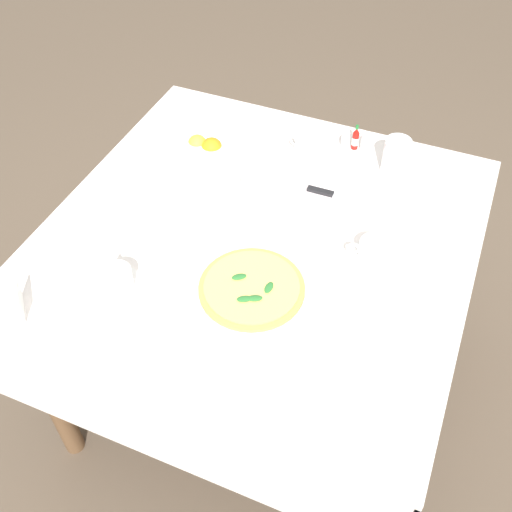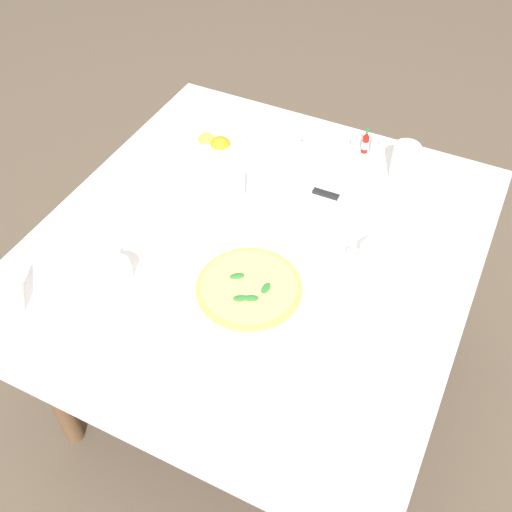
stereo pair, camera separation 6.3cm
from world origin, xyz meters
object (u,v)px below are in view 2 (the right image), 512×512
object	(u,v)px
salt_shaker	(375,146)
napkin_folded	(342,203)
coffee_cup_near_left	(316,151)
pepper_shaker	(355,145)
water_glass_left_edge	(404,164)
pizza_plate	(249,291)
dinner_knife	(343,199)
coffee_cup_right_edge	(117,274)
menu_card	(20,290)
pizza	(249,287)
coffee_cup_near_right	(374,257)
citrus_bowl	(215,146)
hot_sauce_bottle	(365,143)
water_glass_back_corner	(233,190)

from	to	relation	value
salt_shaker	napkin_folded	bearing A→B (deg)	-90.87
coffee_cup_near_left	pepper_shaker	distance (m)	0.13
water_glass_left_edge	pepper_shaker	distance (m)	0.18
salt_shaker	pizza_plate	bearing A→B (deg)	-97.83
water_glass_left_edge	dinner_knife	distance (m)	0.22
water_glass_left_edge	salt_shaker	size ratio (longest dim) A/B	2.01
coffee_cup_right_edge	menu_card	xyz separation A→B (m)	(-0.17, -0.14, 0.00)
pizza	coffee_cup_near_right	distance (m)	0.32
coffee_cup_right_edge	salt_shaker	bearing A→B (deg)	62.74
coffee_cup_right_edge	citrus_bowl	distance (m)	0.56
water_glass_left_edge	napkin_folded	world-z (taller)	water_glass_left_edge
pepper_shaker	pizza_plate	bearing A→B (deg)	-93.15
water_glass_left_edge	hot_sauce_bottle	xyz separation A→B (m)	(-0.14, 0.07, -0.01)
coffee_cup_right_edge	coffee_cup_near_left	xyz separation A→B (m)	(0.25, 0.66, 0.00)
pizza_plate	pepper_shaker	distance (m)	0.65
dinner_knife	pepper_shaker	world-z (taller)	pepper_shaker
coffee_cup_near_left	napkin_folded	bearing A→B (deg)	-47.83
salt_shaker	coffee_cup_near_right	bearing A→B (deg)	-71.95
coffee_cup_right_edge	water_glass_back_corner	bearing A→B (deg)	73.04
coffee_cup_near_left	pepper_shaker	xyz separation A→B (m)	(0.09, 0.09, -0.01)
napkin_folded	pepper_shaker	xyz separation A→B (m)	(-0.05, 0.25, 0.02)
pizza	hot_sauce_bottle	world-z (taller)	hot_sauce_bottle
pizza_plate	menu_card	bearing A→B (deg)	-152.54
coffee_cup_right_edge	water_glass_back_corner	distance (m)	0.40
coffee_cup_near_left	pepper_shaker	world-z (taller)	coffee_cup_near_left
dinner_knife	salt_shaker	size ratio (longest dim) A/B	3.47
pizza	dinner_knife	world-z (taller)	pizza
pizza	water_glass_left_edge	bearing A→B (deg)	71.10
pizza	water_glass_left_edge	xyz separation A→B (m)	(0.20, 0.59, 0.02)
coffee_cup_near_right	hot_sauce_bottle	bearing A→B (deg)	111.69
pizza_plate	pepper_shaker	bearing A→B (deg)	86.85
coffee_cup_near_left	pepper_shaker	size ratio (longest dim) A/B	2.31
water_glass_back_corner	water_glass_left_edge	bearing A→B (deg)	38.29
pizza	citrus_bowl	world-z (taller)	citrus_bowl
coffee_cup_near_left	water_glass_left_edge	xyz separation A→B (m)	(0.26, 0.03, 0.02)
citrus_bowl	pepper_shaker	size ratio (longest dim) A/B	2.67
pizza_plate	napkin_folded	world-z (taller)	napkin_folded
dinner_knife	pepper_shaker	distance (m)	0.26
pizza	menu_card	xyz separation A→B (m)	(-0.48, -0.25, 0.01)
water_glass_back_corner	salt_shaker	xyz separation A→B (m)	(0.28, 0.39, -0.02)
pizza_plate	salt_shaker	size ratio (longest dim) A/B	6.01
salt_shaker	coffee_cup_right_edge	bearing A→B (deg)	-117.26
water_glass_back_corner	water_glass_left_edge	size ratio (longest dim) A/B	0.89
coffee_cup_near_right	hot_sauce_bottle	xyz separation A→B (m)	(-0.17, 0.43, 0.01)
citrus_bowl	coffee_cup_near_left	bearing A→B (deg)	20.24
water_glass_left_edge	hot_sauce_bottle	size ratio (longest dim) A/B	1.37
citrus_bowl	water_glass_left_edge	bearing A→B (deg)	14.02
pizza_plate	hot_sauce_bottle	world-z (taller)	hot_sauce_bottle
coffee_cup_near_right	coffee_cup_right_edge	size ratio (longest dim) A/B	1.01
pizza	coffee_cup_near_left	xyz separation A→B (m)	(-0.06, 0.56, 0.01)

